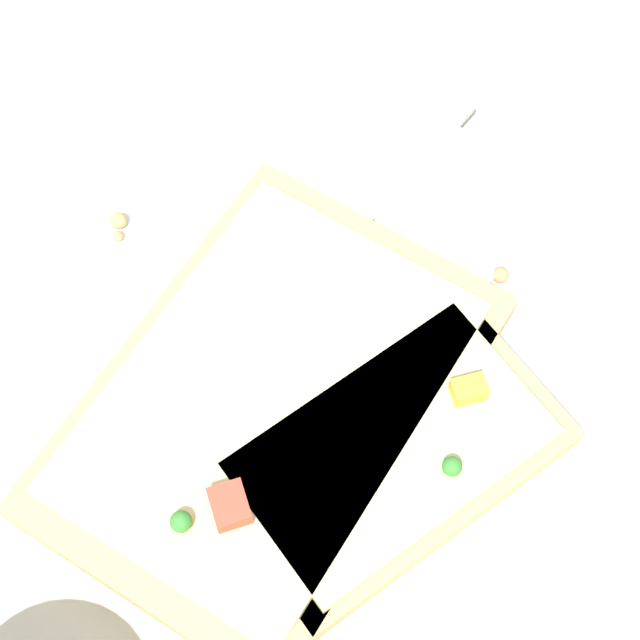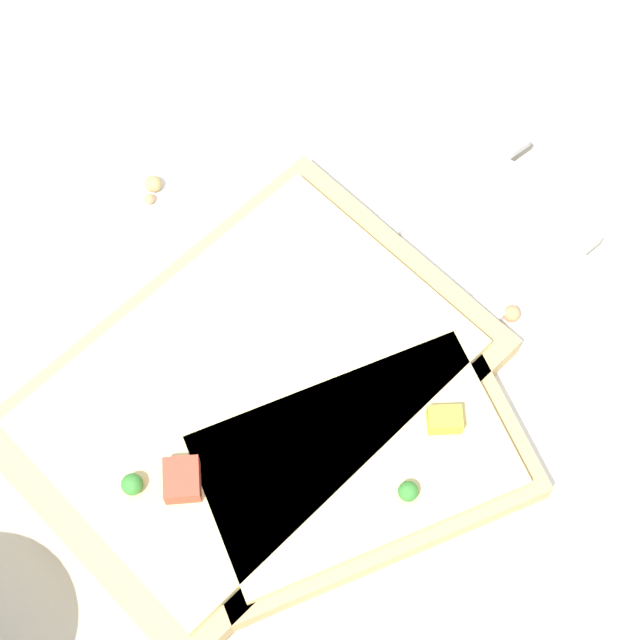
{
  "view_description": "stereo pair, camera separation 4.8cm",
  "coord_description": "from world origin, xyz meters",
  "px_view_note": "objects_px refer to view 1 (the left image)",
  "views": [
    {
      "loc": [
        0.21,
        0.04,
        0.46
      ],
      "look_at": [
        0.0,
        0.0,
        0.02
      ],
      "focal_mm": 60.0,
      "sensor_mm": 36.0,
      "label": 1
    },
    {
      "loc": [
        0.19,
        0.08,
        0.46
      ],
      "look_at": [
        0.0,
        0.0,
        0.02
      ],
      "focal_mm": 60.0,
      "sensor_mm": 36.0,
      "label": 2
    }
  ],
  "objects_px": {
    "plate": "(320,335)",
    "pizza_slice_corner": "(392,454)",
    "fork": "(317,264)",
    "knife": "(460,295)",
    "pizza_slice_main": "(269,403)"
  },
  "relations": [
    {
      "from": "plate",
      "to": "pizza_slice_corner",
      "type": "xyz_separation_m",
      "value": [
        0.06,
        0.04,
        0.02
      ]
    },
    {
      "from": "fork",
      "to": "knife",
      "type": "relative_size",
      "value": 1.11
    },
    {
      "from": "fork",
      "to": "knife",
      "type": "bearing_deg",
      "value": 114.78
    },
    {
      "from": "plate",
      "to": "pizza_slice_main",
      "type": "xyz_separation_m",
      "value": [
        0.04,
        -0.01,
        0.02
      ]
    },
    {
      "from": "plate",
      "to": "knife",
      "type": "bearing_deg",
      "value": 114.14
    },
    {
      "from": "plate",
      "to": "pizza_slice_corner",
      "type": "distance_m",
      "value": 0.07
    },
    {
      "from": "fork",
      "to": "pizza_slice_main",
      "type": "xyz_separation_m",
      "value": [
        0.08,
        -0.01,
        0.01
      ]
    },
    {
      "from": "knife",
      "to": "pizza_slice_main",
      "type": "height_order",
      "value": "pizza_slice_main"
    },
    {
      "from": "pizza_slice_corner",
      "to": "pizza_slice_main",
      "type": "bearing_deg",
      "value": 120.11
    },
    {
      "from": "plate",
      "to": "knife",
      "type": "height_order",
      "value": "knife"
    },
    {
      "from": "pizza_slice_main",
      "to": "pizza_slice_corner",
      "type": "height_order",
      "value": "pizza_slice_main"
    },
    {
      "from": "fork",
      "to": "pizza_slice_main",
      "type": "bearing_deg",
      "value": 22.89
    },
    {
      "from": "plate",
      "to": "pizza_slice_corner",
      "type": "height_order",
      "value": "pizza_slice_corner"
    },
    {
      "from": "knife",
      "to": "pizza_slice_corner",
      "type": "relative_size",
      "value": 1.11
    },
    {
      "from": "fork",
      "to": "pizza_slice_main",
      "type": "distance_m",
      "value": 0.08
    }
  ]
}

